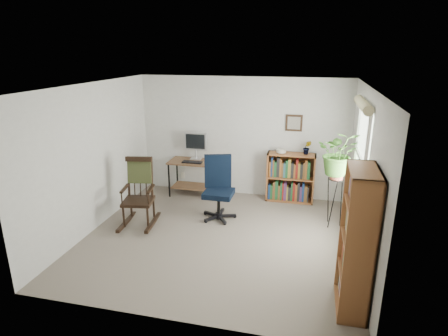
% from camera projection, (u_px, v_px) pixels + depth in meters
% --- Properties ---
extents(floor, '(4.20, 4.00, 0.00)m').
position_uv_depth(floor, '(218.00, 237.00, 6.03)').
color(floor, gray).
rests_on(floor, ground).
extents(ceiling, '(4.20, 4.00, 0.00)m').
position_uv_depth(ceiling, '(218.00, 86.00, 5.30)').
color(ceiling, silver).
rests_on(ceiling, ground).
extents(wall_back, '(4.20, 0.00, 2.40)m').
position_uv_depth(wall_back, '(242.00, 137.00, 7.52)').
color(wall_back, silver).
rests_on(wall_back, ground).
extents(wall_front, '(4.20, 0.00, 2.40)m').
position_uv_depth(wall_front, '(170.00, 223.00, 3.81)').
color(wall_front, silver).
rests_on(wall_front, ground).
extents(wall_left, '(0.00, 4.00, 2.40)m').
position_uv_depth(wall_left, '(94.00, 158.00, 6.13)').
color(wall_left, silver).
rests_on(wall_left, ground).
extents(wall_right, '(0.00, 4.00, 2.40)m').
position_uv_depth(wall_right, '(364.00, 177.00, 5.21)').
color(wall_right, silver).
rests_on(wall_right, ground).
extents(window, '(0.12, 1.20, 1.50)m').
position_uv_depth(window, '(360.00, 157.00, 5.43)').
color(window, white).
rests_on(window, wall_right).
extents(desk, '(1.01, 0.56, 0.73)m').
position_uv_depth(desk, '(194.00, 178.00, 7.70)').
color(desk, brown).
rests_on(desk, floor).
extents(monitor, '(0.46, 0.16, 0.56)m').
position_uv_depth(monitor, '(196.00, 146.00, 7.64)').
color(monitor, silver).
rests_on(monitor, desk).
extents(keyboard, '(0.40, 0.15, 0.02)m').
position_uv_depth(keyboard, '(192.00, 162.00, 7.48)').
color(keyboard, black).
rests_on(keyboard, desk).
extents(office_chair, '(0.78, 0.78, 1.14)m').
position_uv_depth(office_chair, '(219.00, 189.00, 6.54)').
color(office_chair, black).
rests_on(office_chair, floor).
extents(rocking_chair, '(0.78, 1.11, 1.18)m').
position_uv_depth(rocking_chair, '(138.00, 192.00, 6.31)').
color(rocking_chair, black).
rests_on(rocking_chair, floor).
extents(low_bookshelf, '(0.92, 0.31, 0.98)m').
position_uv_depth(low_bookshelf, '(290.00, 177.00, 7.35)').
color(low_bookshelf, '#9C5D33').
rests_on(low_bookshelf, floor).
extents(tall_bookshelf, '(0.32, 0.74, 1.70)m').
position_uv_depth(tall_bookshelf, '(357.00, 241.00, 4.18)').
color(tall_bookshelf, '#9C5D33').
rests_on(tall_bookshelf, floor).
extents(plant_stand, '(0.33, 0.33, 0.99)m').
position_uv_depth(plant_stand, '(334.00, 198.00, 6.31)').
color(plant_stand, black).
rests_on(plant_stand, floor).
extents(spider_plant, '(1.69, 1.88, 1.46)m').
position_uv_depth(spider_plant, '(341.00, 131.00, 5.96)').
color(spider_plant, '#3C6F27').
rests_on(spider_plant, plant_stand).
extents(potted_plant_small, '(0.13, 0.24, 0.11)m').
position_uv_depth(potted_plant_small, '(307.00, 152.00, 7.13)').
color(potted_plant_small, '#3C6F27').
rests_on(potted_plant_small, low_bookshelf).
extents(framed_picture, '(0.32, 0.04, 0.32)m').
position_uv_depth(framed_picture, '(294.00, 123.00, 7.17)').
color(framed_picture, black).
rests_on(framed_picture, wall_back).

